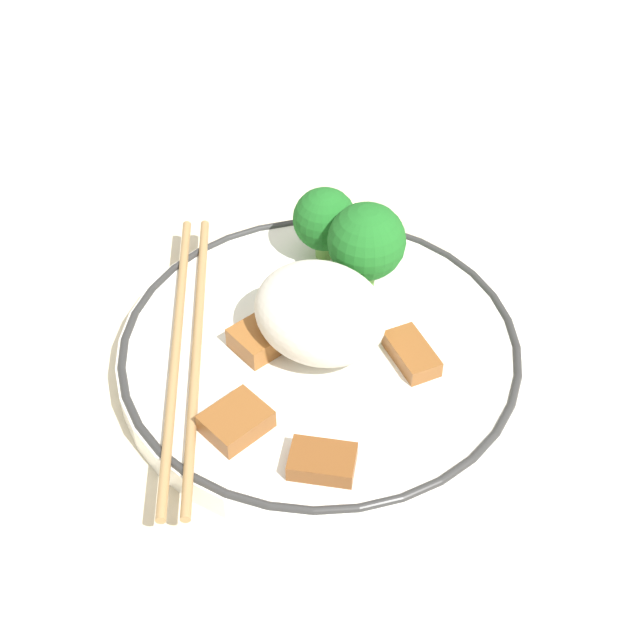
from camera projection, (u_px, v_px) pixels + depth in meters
The scene contains 10 objects.
ground_plane at pixel (320, 364), 0.55m from camera, with size 3.00×3.00×0.00m, color beige.
plate at pixel (320, 352), 0.54m from camera, with size 0.24×0.24×0.02m.
rice_mound at pixel (317, 318), 0.51m from camera, with size 0.08×0.07×0.05m.
broccoli_back_left at pixel (367, 242), 0.55m from camera, with size 0.05×0.05×0.06m.
broccoli_back_center at pixel (325, 220), 0.57m from camera, with size 0.04×0.04×0.05m.
meat_near_front at pixel (412, 354), 0.52m from camera, with size 0.04×0.04×0.01m.
meat_near_left at pixel (264, 336), 0.53m from camera, with size 0.04×0.04×0.01m.
meat_near_right at pixel (322, 461), 0.46m from camera, with size 0.04×0.04×0.01m.
meat_near_back at pixel (237, 422), 0.48m from camera, with size 0.03×0.04×0.01m.
chopsticks at pixel (186, 348), 0.53m from camera, with size 0.16×0.20×0.01m.
Camera 1 is at (0.21, -0.30, 0.40)m, focal length 50.00 mm.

